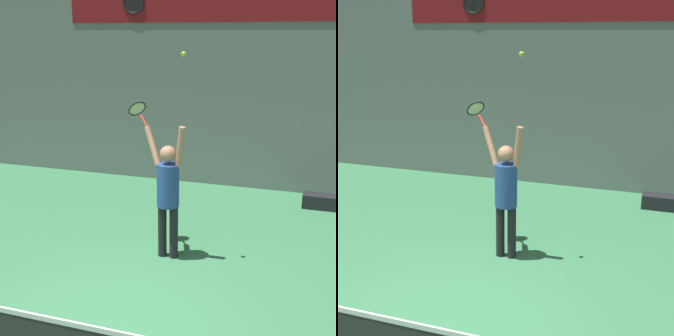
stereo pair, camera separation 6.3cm
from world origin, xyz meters
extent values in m
plane|color=#387A4C|center=(0.00, 0.00, 0.00)|extent=(18.00, 18.00, 0.00)
cube|color=slate|center=(0.00, 5.79, 2.50)|extent=(18.00, 0.10, 5.00)
cube|color=maroon|center=(0.00, 5.73, 3.94)|extent=(6.77, 0.02, 0.85)
cylinder|color=black|center=(-1.89, 5.71, 3.94)|extent=(0.46, 0.02, 0.46)
torus|color=black|center=(-1.89, 5.71, 3.94)|extent=(0.50, 0.05, 0.50)
cube|color=white|center=(0.00, -1.15, 0.93)|extent=(6.15, 0.02, 0.05)
cylinder|color=black|center=(0.01, 2.05, 0.41)|extent=(0.13, 0.13, 0.82)
cylinder|color=black|center=(0.19, 2.05, 0.41)|extent=(0.13, 0.13, 0.82)
cylinder|color=#26478C|center=(0.10, 2.05, 1.14)|extent=(0.33, 0.33, 0.64)
sphere|color=tan|center=(0.10, 2.05, 1.62)|extent=(0.24, 0.24, 0.24)
cylinder|color=tan|center=(0.29, 2.01, 1.74)|extent=(0.21, 0.19, 0.62)
cylinder|color=tan|center=(-0.17, 2.15, 1.70)|extent=(0.36, 0.32, 0.57)
cylinder|color=red|center=(-0.37, 2.30, 2.03)|extent=(0.18, 0.15, 0.17)
torus|color=black|center=(-0.52, 2.43, 2.18)|extent=(0.34, 0.35, 0.25)
cylinder|color=beige|center=(-0.52, 2.43, 2.18)|extent=(0.28, 0.29, 0.20)
sphere|color=#CCDB2D|center=(0.33, 2.00, 3.02)|extent=(0.07, 0.07, 0.07)
cube|color=black|center=(2.31, 4.93, 0.14)|extent=(0.75, 0.33, 0.27)
camera|label=1|loc=(2.13, -4.14, 3.28)|focal=50.00mm
camera|label=2|loc=(2.19, -4.12, 3.28)|focal=50.00mm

